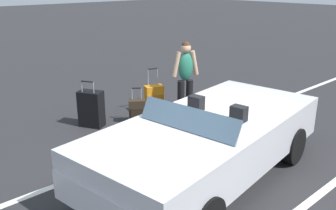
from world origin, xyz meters
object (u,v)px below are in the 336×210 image
Objects in this scene: convertible_car at (200,146)px; suitcase_small_carryon at (137,111)px; suitcase_medium_bright at (154,99)px; traveler_person at (185,75)px; suitcase_large_black at (91,109)px.

convertible_car reaches higher than suitcase_small_carryon.
suitcase_medium_bright is at bearing -126.08° from convertible_car.
suitcase_medium_bright is at bearing 145.48° from suitcase_small_carryon.
suitcase_medium_bright is (-1.46, -2.75, -0.28)m from convertible_car.
suitcase_small_carryon is 1.27m from traveler_person.
suitcase_large_black is at bearing -78.42° from suitcase_medium_bright.
suitcase_large_black is at bearing -95.93° from traveler_person.
suitcase_large_black is 1.49m from suitcase_medium_bright.
suitcase_medium_bright reaches higher than suitcase_small_carryon.
traveler_person reaches higher than suitcase_medium_bright.
suitcase_medium_bright is 1.34× the size of suitcase_small_carryon.
suitcase_small_carryon is at bearing -60.13° from suitcase_large_black.
suitcase_large_black is 2.07m from traveler_person.
suitcase_medium_bright is 0.96m from traveler_person.
convertible_car reaches higher than suitcase_large_black.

